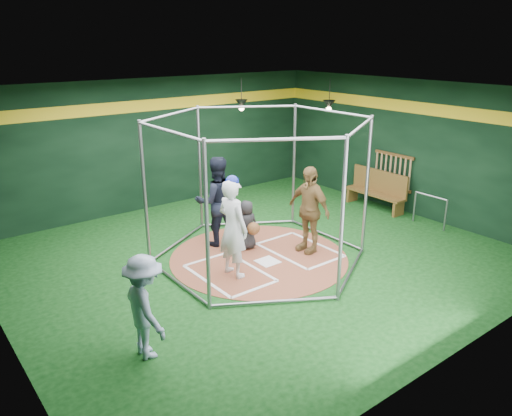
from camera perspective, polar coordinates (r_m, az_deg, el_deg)
room_shell at (r=10.17m, az=0.32°, el=3.36°), size 10.10×9.10×3.53m
clay_disc at (r=10.76m, az=0.33°, el=-5.66°), size 3.80×3.80×0.01m
home_plate at (r=10.54m, az=1.34°, el=-6.13°), size 0.43×0.43×0.01m
batter_box_left at (r=10.07m, az=-3.08°, el=-7.43°), size 1.17×1.77×0.01m
batter_box_right at (r=11.15m, az=4.99°, el=-4.77°), size 1.17×1.77×0.01m
batting_cage at (r=10.23m, az=0.34°, el=1.98°), size 4.05×4.67×3.00m
bat_rack at (r=14.06m, az=15.35°, el=4.10°), size 0.07×1.25×0.98m
pendant_lamp_near at (r=14.09m, az=-1.68°, el=11.80°), size 0.34×0.34×0.90m
pendant_lamp_far at (r=14.07m, az=8.34°, el=11.61°), size 0.34×0.34×0.90m
batter_figure at (r=9.63m, az=-2.67°, el=-2.17°), size 0.56×0.77×2.04m
visitor_leopard at (r=10.81m, az=6.05°, el=-0.16°), size 0.53×1.15×1.91m
catcher_figure at (r=10.99m, az=-1.00°, el=-1.96°), size 0.58×0.60×1.11m
umpire at (r=11.14m, az=-4.51°, el=0.78°), size 1.17×1.03×2.02m
bystander_blue at (r=7.50m, az=-12.57°, el=-10.98°), size 0.64×1.06×1.60m
dugout_bench at (r=14.10m, az=13.68°, el=2.13°), size 0.42×1.81×1.05m
steel_railing at (r=13.09m, az=19.29°, el=0.27°), size 0.05×0.94×0.80m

